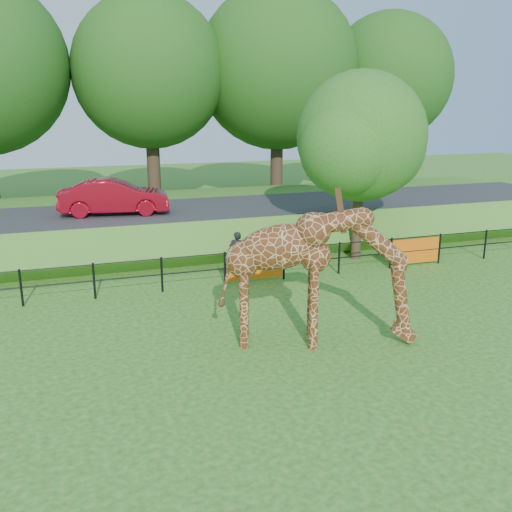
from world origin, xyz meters
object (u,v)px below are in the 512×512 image
object	(u,v)px
visitor	(237,252)
giraffe	(320,277)
car_red	(114,197)
tree_east	(363,141)

from	to	relation	value
visitor	giraffe	bearing A→B (deg)	104.43
giraffe	car_red	bearing A→B (deg)	128.36
visitor	tree_east	size ratio (longest dim) A/B	0.21
giraffe	visitor	xyz separation A→B (m)	(-0.15, 6.25, -0.96)
tree_east	visitor	bearing A→B (deg)	-174.71
tree_east	giraffe	bearing A→B (deg)	-125.04
giraffe	visitor	world-z (taller)	giraffe
giraffe	visitor	size ratio (longest dim) A/B	3.26
car_red	tree_east	size ratio (longest dim) A/B	0.61
giraffe	visitor	distance (m)	6.32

